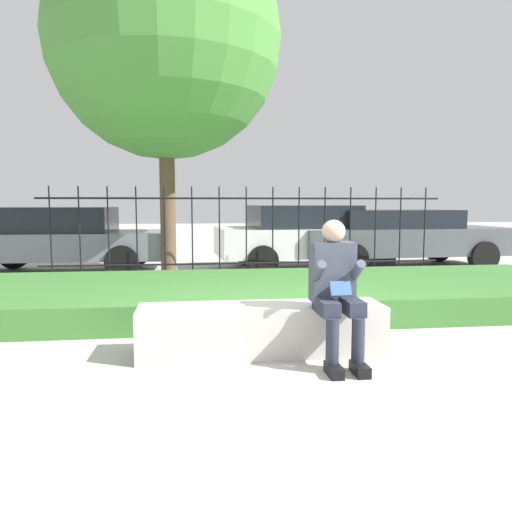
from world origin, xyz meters
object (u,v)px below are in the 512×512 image
object	(u,v)px
stone_bench	(262,332)
tree_behind_fence	(165,41)
car_parked_center	(308,235)
car_parked_right	(398,236)
car_parked_left	(61,238)
person_seated_reader	(336,285)

from	to	relation	value
stone_bench	tree_behind_fence	bearing A→B (deg)	102.53
stone_bench	tree_behind_fence	size ratio (longest dim) A/B	0.36
stone_bench	car_parked_center	xyz separation A→B (m)	(1.81, 5.90, 0.52)
car_parked_right	car_parked_center	world-z (taller)	car_parked_center
car_parked_left	tree_behind_fence	xyz separation A→B (m)	(2.17, -0.95, 3.57)
stone_bench	tree_behind_fence	xyz separation A→B (m)	(-1.08, 4.88, 4.08)
person_seated_reader	car_parked_center	xyz separation A→B (m)	(1.20, 6.21, 0.03)
stone_bench	car_parked_right	xyz separation A→B (m)	(3.81, 5.84, 0.49)
car_parked_left	car_parked_right	size ratio (longest dim) A/B	0.89
car_parked_center	tree_behind_fence	bearing A→B (deg)	-164.24
car_parked_right	stone_bench	bearing A→B (deg)	-126.06
stone_bench	person_seated_reader	size ratio (longest dim) A/B	1.81
car_parked_left	car_parked_center	xyz separation A→B (m)	(5.06, 0.07, 0.01)
car_parked_left	car_parked_right	world-z (taller)	car_parked_left
tree_behind_fence	car_parked_right	bearing A→B (deg)	11.13
car_parked_right	tree_behind_fence	world-z (taller)	tree_behind_fence
car_parked_center	car_parked_left	bearing A→B (deg)	177.06
car_parked_right	car_parked_center	bearing A→B (deg)	175.27
stone_bench	car_parked_left	xyz separation A→B (m)	(-3.25, 5.83, 0.51)
car_parked_left	car_parked_center	world-z (taller)	car_parked_center
stone_bench	car_parked_left	bearing A→B (deg)	119.15
car_parked_right	car_parked_center	size ratio (longest dim) A/B	1.16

